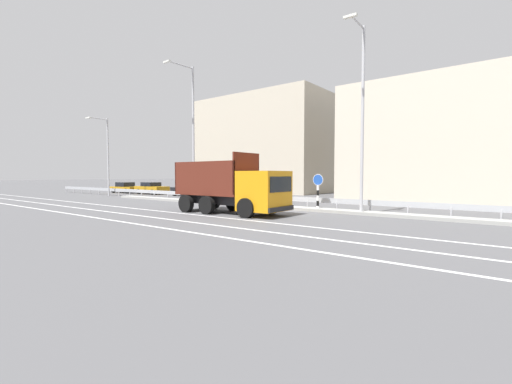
% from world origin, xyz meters
% --- Properties ---
extents(ground_plane, '(320.00, 320.00, 0.00)m').
position_xyz_m(ground_plane, '(0.00, 0.00, 0.00)').
color(ground_plane, '#4C4C4F').
extents(lane_strip_0, '(69.43, 0.16, 0.01)m').
position_xyz_m(lane_strip_0, '(-1.31, -4.32, 0.00)').
color(lane_strip_0, silver).
rests_on(lane_strip_0, ground_plane).
extents(lane_strip_1, '(69.43, 0.16, 0.01)m').
position_xyz_m(lane_strip_1, '(-1.31, -6.48, 0.00)').
color(lane_strip_1, silver).
rests_on(lane_strip_1, ground_plane).
extents(lane_strip_2, '(69.43, 0.16, 0.01)m').
position_xyz_m(lane_strip_2, '(-1.31, -8.42, 0.00)').
color(lane_strip_2, silver).
rests_on(lane_strip_2, ground_plane).
extents(median_island, '(38.19, 1.10, 0.18)m').
position_xyz_m(median_island, '(0.00, 1.68, 0.09)').
color(median_island, gray).
rests_on(median_island, ground_plane).
extents(median_guardrail, '(69.43, 0.09, 0.78)m').
position_xyz_m(median_guardrail, '(0.00, 2.55, 0.57)').
color(median_guardrail, '#9EA0A5').
rests_on(median_guardrail, ground_plane).
extents(dump_truck, '(7.28, 2.72, 3.49)m').
position_xyz_m(dump_truck, '(-0.38, -2.50, 1.28)').
color(dump_truck, orange).
rests_on(dump_truck, ground_plane).
extents(median_road_sign, '(0.69, 0.16, 2.29)m').
position_xyz_m(median_road_sign, '(2.25, 1.68, 1.19)').
color(median_road_sign, white).
rests_on(median_road_sign, ground_plane).
extents(street_lamp_0, '(0.72, 2.34, 8.24)m').
position_xyz_m(street_lamp_0, '(-22.72, 1.69, 4.61)').
color(street_lamp_0, '#ADADB2').
rests_on(street_lamp_0, ground_plane).
extents(street_lamp_1, '(0.71, 2.67, 10.90)m').
position_xyz_m(street_lamp_1, '(-8.86, 1.31, 6.00)').
color(street_lamp_1, '#ADADB2').
rests_on(street_lamp_1, ground_plane).
extents(street_lamp_2, '(0.71, 2.26, 10.47)m').
position_xyz_m(street_lamp_2, '(5.04, 1.43, 5.74)').
color(street_lamp_2, '#ADADB2').
rests_on(street_lamp_2, ground_plane).
extents(parked_car_0, '(4.32, 2.14, 1.34)m').
position_xyz_m(parked_car_0, '(-27.11, 6.51, 0.68)').
color(parked_car_0, '#B27A14').
rests_on(parked_car_0, ground_plane).
extents(parked_car_1, '(4.40, 1.94, 1.39)m').
position_xyz_m(parked_car_1, '(-22.20, 6.87, 0.71)').
color(parked_car_1, '#B27A14').
rests_on(parked_car_1, ground_plane).
extents(parked_car_2, '(4.13, 2.24, 1.38)m').
position_xyz_m(parked_car_2, '(-15.97, 7.04, 0.71)').
color(parked_car_2, black).
rests_on(parked_car_2, ground_plane).
extents(parked_car_3, '(4.11, 1.90, 1.42)m').
position_xyz_m(parked_car_3, '(-11.02, 6.93, 0.71)').
color(parked_car_3, maroon).
rests_on(parked_car_3, ground_plane).
extents(parked_car_4, '(4.18, 2.11, 1.48)m').
position_xyz_m(parked_car_4, '(-5.72, 6.31, 0.74)').
color(parked_car_4, '#A3A3A8').
rests_on(parked_car_4, ground_plane).
extents(background_building_0, '(17.74, 10.13, 12.45)m').
position_xyz_m(background_building_0, '(-15.43, 20.36, 6.22)').
color(background_building_0, '#B7AD99').
rests_on(background_building_0, ground_plane).
extents(background_building_1, '(19.01, 11.84, 10.03)m').
position_xyz_m(background_building_1, '(8.53, 16.86, 5.02)').
color(background_building_1, beige).
rests_on(background_building_1, ground_plane).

